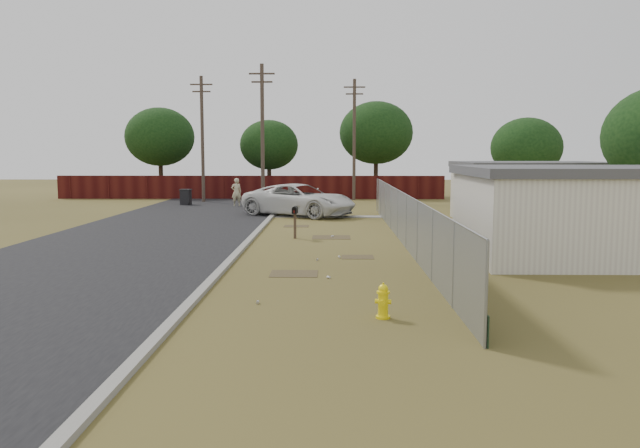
{
  "coord_description": "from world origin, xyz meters",
  "views": [
    {
      "loc": [
        0.3,
        -23.08,
        3.55
      ],
      "look_at": [
        -0.09,
        -1.64,
        1.1
      ],
      "focal_mm": 35.0,
      "sensor_mm": 36.0,
      "label": 1
    }
  ],
  "objects_px": {
    "pedestrian": "(236,192)",
    "mailbox": "(295,213)",
    "fire_hydrant": "(383,302)",
    "pickup_truck": "(300,200)",
    "trash_bin": "(186,197)"
  },
  "relations": [
    {
      "from": "fire_hydrant",
      "to": "mailbox",
      "type": "relative_size",
      "value": 0.58
    },
    {
      "from": "mailbox",
      "to": "trash_bin",
      "type": "height_order",
      "value": "mailbox"
    },
    {
      "from": "pedestrian",
      "to": "trash_bin",
      "type": "relative_size",
      "value": 1.74
    },
    {
      "from": "mailbox",
      "to": "pickup_truck",
      "type": "relative_size",
      "value": 0.21
    },
    {
      "from": "fire_hydrant",
      "to": "pedestrian",
      "type": "xyz_separation_m",
      "value": [
        -7.46,
        28.29,
        0.57
      ]
    },
    {
      "from": "fire_hydrant",
      "to": "trash_bin",
      "type": "relative_size",
      "value": 0.72
    },
    {
      "from": "pickup_truck",
      "to": "fire_hydrant",
      "type": "bearing_deg",
      "value": -142.65
    },
    {
      "from": "pickup_truck",
      "to": "pedestrian",
      "type": "height_order",
      "value": "pedestrian"
    },
    {
      "from": "pickup_truck",
      "to": "pedestrian",
      "type": "bearing_deg",
      "value": 65.65
    },
    {
      "from": "mailbox",
      "to": "pedestrian",
      "type": "relative_size",
      "value": 0.72
    },
    {
      "from": "pedestrian",
      "to": "mailbox",
      "type": "bearing_deg",
      "value": 87.22
    },
    {
      "from": "pedestrian",
      "to": "trash_bin",
      "type": "xyz_separation_m",
      "value": [
        -3.62,
        0.94,
        -0.38
      ]
    },
    {
      "from": "fire_hydrant",
      "to": "mailbox",
      "type": "bearing_deg",
      "value": 101.83
    },
    {
      "from": "pickup_truck",
      "to": "pedestrian",
      "type": "distance_m",
      "value": 7.75
    },
    {
      "from": "mailbox",
      "to": "trash_bin",
      "type": "xyz_separation_m",
      "value": [
        -8.46,
        16.66,
        -0.51
      ]
    }
  ]
}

